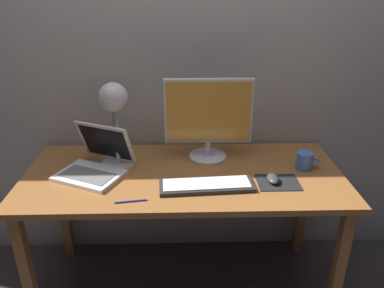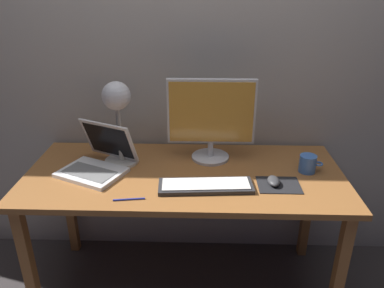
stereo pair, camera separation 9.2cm
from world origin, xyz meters
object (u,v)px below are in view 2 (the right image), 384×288
monitor (211,117)px  mouse (274,181)px  laptop (100,157)px  desk_lamp (117,107)px  coffee_mug (308,164)px  pen (129,199)px  keyboard_main (206,186)px

monitor → mouse: 0.46m
mouse → laptop: bearing=170.9°
desk_lamp → coffee_mug: desk_lamp is taller
pen → keyboard_main: bearing=18.7°
monitor → laptop: size_ratio=1.11×
laptop → desk_lamp: size_ratio=0.94×
desk_lamp → pen: size_ratio=3.13×
laptop → coffee_mug: bearing=-0.0°
monitor → pen: monitor is taller
desk_lamp → pen: 0.49m
mouse → keyboard_main: bearing=-172.8°
monitor → pen: bearing=-130.3°
laptop → coffee_mug: size_ratio=3.45×
desk_lamp → pen: bearing=-73.8°
laptop → mouse: laptop is taller
mouse → pen: (-0.66, -0.16, -0.02)m
laptop → pen: size_ratio=2.93×
mouse → coffee_mug: size_ratio=0.81×
keyboard_main → coffee_mug: 0.55m
desk_lamp → mouse: size_ratio=4.57×
mouse → coffee_mug: coffee_mug is taller
monitor → coffee_mug: bearing=-15.6°
monitor → desk_lamp: bearing=-172.7°
mouse → pen: 0.68m
pen → mouse: bearing=13.3°
coffee_mug → pen: (-0.85, -0.29, -0.04)m
mouse → pen: size_ratio=0.69×
pen → coffee_mug: bearing=19.0°
desk_lamp → mouse: desk_lamp is taller
keyboard_main → coffee_mug: coffee_mug is taller
monitor → coffee_mug: (0.49, -0.14, -0.19)m
keyboard_main → desk_lamp: bearing=150.3°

